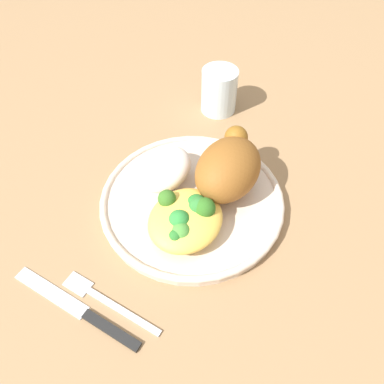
{
  "coord_description": "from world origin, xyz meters",
  "views": [
    {
      "loc": [
        -0.3,
        -0.17,
        0.44
      ],
      "look_at": [
        0.0,
        0.0,
        0.03
      ],
      "focal_mm": 34.98,
      "sensor_mm": 36.0,
      "label": 1
    }
  ],
  "objects_px": {
    "roasted_chicken": "(229,167)",
    "knife": "(85,313)",
    "mac_cheese_with_broccoli": "(187,218)",
    "fork": "(106,300)",
    "plate": "(192,200)",
    "rice_pile": "(165,169)",
    "water_glass": "(219,91)"
  },
  "relations": [
    {
      "from": "roasted_chicken",
      "to": "knife",
      "type": "bearing_deg",
      "value": 166.6
    },
    {
      "from": "roasted_chicken",
      "to": "knife",
      "type": "height_order",
      "value": "roasted_chicken"
    },
    {
      "from": "mac_cheese_with_broccoli",
      "to": "fork",
      "type": "xyz_separation_m",
      "value": [
        -0.14,
        0.04,
        -0.04
      ]
    },
    {
      "from": "plate",
      "to": "knife",
      "type": "relative_size",
      "value": 1.41
    },
    {
      "from": "roasted_chicken",
      "to": "rice_pile",
      "type": "distance_m",
      "value": 0.09
    },
    {
      "from": "plate",
      "to": "water_glass",
      "type": "distance_m",
      "value": 0.24
    },
    {
      "from": "fork",
      "to": "water_glass",
      "type": "bearing_deg",
      "value": 8.01
    },
    {
      "from": "water_glass",
      "to": "roasted_chicken",
      "type": "bearing_deg",
      "value": -149.1
    },
    {
      "from": "mac_cheese_with_broccoli",
      "to": "water_glass",
      "type": "height_order",
      "value": "water_glass"
    },
    {
      "from": "plate",
      "to": "mac_cheese_with_broccoli",
      "type": "height_order",
      "value": "mac_cheese_with_broccoli"
    },
    {
      "from": "roasted_chicken",
      "to": "water_glass",
      "type": "height_order",
      "value": "roasted_chicken"
    },
    {
      "from": "roasted_chicken",
      "to": "rice_pile",
      "type": "xyz_separation_m",
      "value": [
        -0.03,
        0.09,
        -0.02
      ]
    },
    {
      "from": "roasted_chicken",
      "to": "knife",
      "type": "distance_m",
      "value": 0.27
    },
    {
      "from": "rice_pile",
      "to": "mac_cheese_with_broccoli",
      "type": "relative_size",
      "value": 0.85
    },
    {
      "from": "roasted_chicken",
      "to": "water_glass",
      "type": "bearing_deg",
      "value": 30.9
    },
    {
      "from": "roasted_chicken",
      "to": "water_glass",
      "type": "relative_size",
      "value": 1.55
    },
    {
      "from": "plate",
      "to": "mac_cheese_with_broccoli",
      "type": "relative_size",
      "value": 2.45
    },
    {
      "from": "roasted_chicken",
      "to": "knife",
      "type": "xyz_separation_m",
      "value": [
        -0.25,
        0.06,
        -0.06
      ]
    },
    {
      "from": "plate",
      "to": "fork",
      "type": "xyz_separation_m",
      "value": [
        -0.18,
        0.02,
        -0.01
      ]
    },
    {
      "from": "rice_pile",
      "to": "water_glass",
      "type": "relative_size",
      "value": 1.16
    },
    {
      "from": "plate",
      "to": "water_glass",
      "type": "height_order",
      "value": "water_glass"
    },
    {
      "from": "rice_pile",
      "to": "knife",
      "type": "height_order",
      "value": "rice_pile"
    },
    {
      "from": "knife",
      "to": "water_glass",
      "type": "xyz_separation_m",
      "value": [
        0.43,
        0.05,
        0.04
      ]
    },
    {
      "from": "rice_pile",
      "to": "fork",
      "type": "relative_size",
      "value": 0.65
    },
    {
      "from": "plate",
      "to": "knife",
      "type": "bearing_deg",
      "value": 172.85
    },
    {
      "from": "rice_pile",
      "to": "mac_cheese_with_broccoli",
      "type": "height_order",
      "value": "mac_cheese_with_broccoli"
    },
    {
      "from": "fork",
      "to": "knife",
      "type": "height_order",
      "value": "knife"
    },
    {
      "from": "plate",
      "to": "roasted_chicken",
      "type": "xyz_separation_m",
      "value": [
        0.04,
        -0.03,
        0.05
      ]
    },
    {
      "from": "plate",
      "to": "knife",
      "type": "height_order",
      "value": "plate"
    },
    {
      "from": "mac_cheese_with_broccoli",
      "to": "fork",
      "type": "bearing_deg",
      "value": 165.01
    },
    {
      "from": "mac_cheese_with_broccoli",
      "to": "fork",
      "type": "height_order",
      "value": "mac_cheese_with_broccoli"
    },
    {
      "from": "roasted_chicken",
      "to": "mac_cheese_with_broccoli",
      "type": "relative_size",
      "value": 1.14
    }
  ]
}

